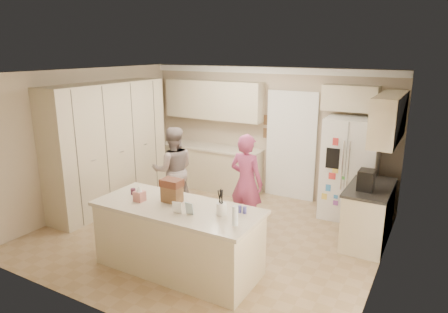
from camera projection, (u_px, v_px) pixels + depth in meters
The scene contains 41 objects.
floor at pixel (208, 235), 6.54m from camera, with size 5.20×4.60×0.02m, color #9D8260.
ceiling at pixel (206, 72), 5.86m from camera, with size 5.20×4.60×0.02m, color white.
wall_back at pixel (267, 132), 8.14m from camera, with size 5.20×0.02×2.60m, color #BAA78C.
wall_front at pixel (94, 207), 4.25m from camera, with size 5.20×0.02×2.60m, color #BAA78C.
wall_left at pixel (88, 140), 7.43m from camera, with size 0.02×4.60×2.60m, color #BAA78C.
wall_right at pixel (386, 185), 4.96m from camera, with size 0.02×4.60×2.60m, color #BAA78C.
crown_back at pixel (267, 70), 7.78m from camera, with size 5.20×0.08×0.12m, color white.
pantry_bank at pixel (109, 146), 7.49m from camera, with size 0.60×2.60×2.35m, color beige.
back_base_cab at pixel (211, 168), 8.65m from camera, with size 2.20×0.60×0.88m, color beige.
back_countertop at pixel (211, 147), 8.52m from camera, with size 2.24×0.63×0.04m, color beige.
back_upper_cab at pixel (214, 100), 8.37m from camera, with size 2.20×0.35×0.80m, color beige.
doorway_opening at pixel (291, 147), 7.92m from camera, with size 0.90×0.06×2.10m, color black.
doorway_casing at pixel (291, 147), 7.89m from camera, with size 1.02×0.03×2.22m, color white.
wall_frame_upper at pixel (267, 120), 8.03m from camera, with size 0.15×0.02×0.20m, color brown.
wall_frame_lower at pixel (267, 133), 8.10m from camera, with size 0.15×0.02×0.20m, color brown.
refrigerator at pixel (350, 169), 7.00m from camera, with size 0.90×0.70×1.80m, color white.
fridge_seam at pixel (345, 174), 6.70m from camera, with size 0.01×0.02×1.78m, color gray.
fridge_dispenser at pixel (333, 158), 6.73m from camera, with size 0.22×0.03×0.35m, color black.
fridge_handle_l at pixel (342, 165), 6.67m from camera, with size 0.02×0.02×0.85m, color silver.
fridge_handle_r at pixel (348, 166), 6.62m from camera, with size 0.02×0.02×0.85m, color silver.
over_fridge_cab at pixel (350, 98), 7.00m from camera, with size 0.95×0.35×0.45m, color beige.
right_base_cab at pixel (368, 216), 6.18m from camera, with size 0.60×1.20×0.88m, color beige.
right_countertop at pixel (370, 187), 6.06m from camera, with size 0.63×1.24×0.04m, color #2D2B28.
right_upper_cab at pixel (389, 118), 5.89m from camera, with size 0.35×1.50×0.70m, color beige.
coffee_maker at pixel (366, 180), 5.87m from camera, with size 0.22×0.28×0.30m, color black.
island_base at pixel (178, 239), 5.40m from camera, with size 2.20×0.90×0.88m, color beige.
island_top at pixel (177, 208), 5.28m from camera, with size 2.28×0.96×0.05m, color beige.
utensil_crock at pixel (221, 209), 4.99m from camera, with size 0.13×0.13×0.15m, color white.
tissue_box at pixel (140, 196), 5.43m from camera, with size 0.13×0.13×0.14m, color tan.
tissue_plume at pixel (139, 189), 5.40m from camera, with size 0.08×0.08×0.08m, color white.
dollhouse_body at pixel (172, 194), 5.40m from camera, with size 0.26×0.18×0.22m, color brown.
dollhouse_roof at pixel (172, 183), 5.36m from camera, with size 0.28×0.20×0.10m, color #592D1E.
jam_jar at pixel (133, 191), 5.68m from camera, with size 0.07×0.07×0.09m, color #59263F.
greeting_card_a at pixel (177, 208), 5.01m from camera, with size 0.12×0.01×0.16m, color white.
greeting_card_b at pixel (189, 209), 4.99m from camera, with size 0.12×0.01×0.16m, color silver.
water_bottle at pixel (235, 216), 4.67m from camera, with size 0.07×0.07×0.24m, color silver.
shaker_salt at pixel (240, 209), 5.06m from camera, with size 0.05×0.05×0.09m, color #434498.
shaker_pepper at pixel (245, 210), 5.03m from camera, with size 0.05×0.05×0.09m, color #434498.
teen_boy at pixel (173, 170), 7.28m from camera, with size 0.77×0.60×1.59m, color gray.
teen_girl at pixel (246, 183), 6.54m from camera, with size 0.59×0.39×1.63m, color #B7447A.
fridge_magnets at pixel (345, 174), 6.69m from camera, with size 0.76×0.02×1.44m, color tan, non-canonical shape.
Camera 1 is at (3.15, -5.08, 2.93)m, focal length 32.00 mm.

